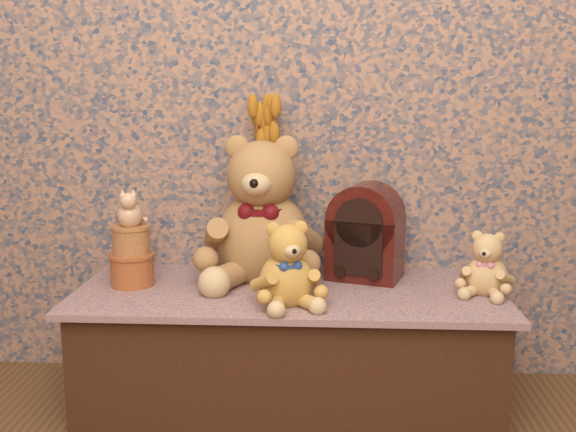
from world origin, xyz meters
name	(u,v)px	position (x,y,z in m)	size (l,w,h in m)	color
display_shelf	(289,347)	(0.00, 1.23, 0.19)	(1.31, 0.56, 0.38)	#384773
teddy_large	(263,203)	(-0.09, 1.35, 0.63)	(0.40, 0.47, 0.50)	olive
teddy_medium	(286,260)	(0.00, 1.08, 0.51)	(0.21, 0.25, 0.26)	#BA8934
teddy_small	(487,260)	(0.60, 1.21, 0.48)	(0.16, 0.20, 0.21)	tan
cathedral_radio	(366,231)	(0.24, 1.37, 0.54)	(0.23, 0.16, 0.31)	#340D09
ceramic_vase	(267,240)	(-0.08, 1.43, 0.49)	(0.13, 0.13, 0.22)	tan
dried_stalks	(266,141)	(-0.08, 1.43, 0.83)	(0.23, 0.23, 0.45)	#B06A1C
biscuit_tin_lower	(132,270)	(-0.50, 1.24, 0.43)	(0.14, 0.14, 0.10)	#B57E35
biscuit_tin_upper	(131,241)	(-0.50, 1.24, 0.53)	(0.12, 0.12, 0.09)	tan
cat_figurine	(130,207)	(-0.50, 1.24, 0.63)	(0.09, 0.10, 0.12)	silver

